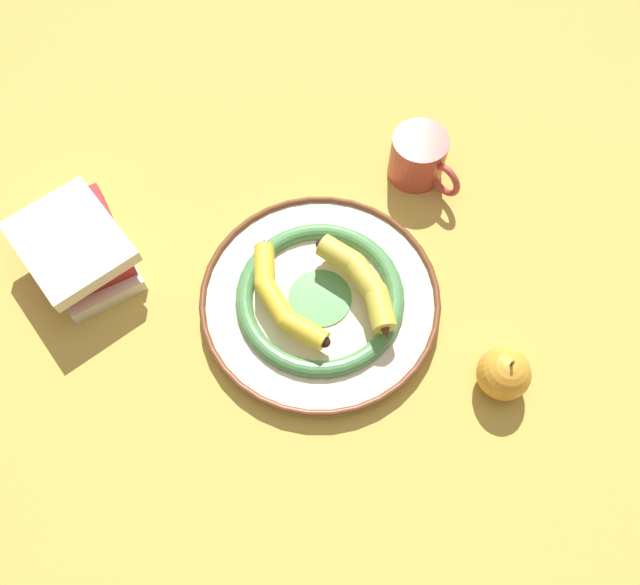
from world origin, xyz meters
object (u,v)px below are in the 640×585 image
Objects in this scene: decorative_bowl at (320,299)px; coffee_mug at (419,157)px; book_stack at (79,246)px; apple at (504,374)px; banana_b at (280,297)px; banana_a at (363,282)px.

coffee_mug reaches higher than decorative_bowl.
book_stack is at bearing -113.70° from coffee_mug.
coffee_mug is 1.54× the size of apple.
book_stack is 2.54× the size of apple.
coffee_mug is at bearing -109.95° from book_stack.
banana_a is at bearing 70.23° from banana_b.
coffee_mug is (-0.02, 0.25, -0.01)m from banana_a.
banana_a is at bearing -64.42° from coffee_mug.
book_stack is 0.65m from apple.
decorative_bowl is 0.07m from banana_a.
apple is at bearing 2.29° from decorative_bowl.
banana_b is at bearing -138.58° from decorative_bowl.
book_stack is at bearing -137.00° from banana_b.
banana_b is at bearing -171.22° from apple.
decorative_bowl is 2.69× the size of coffee_mug.
banana_a is 0.12m from banana_b.
coffee_mug reaches higher than banana_a.
coffee_mug is (0.07, 0.33, -0.01)m from banana_b.
banana_a is 1.29× the size of coffee_mug.
apple is (0.33, 0.05, -0.02)m from banana_b.
coffee_mug is (0.39, 0.40, -0.00)m from book_stack.
banana_b is 0.34m from coffee_mug.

